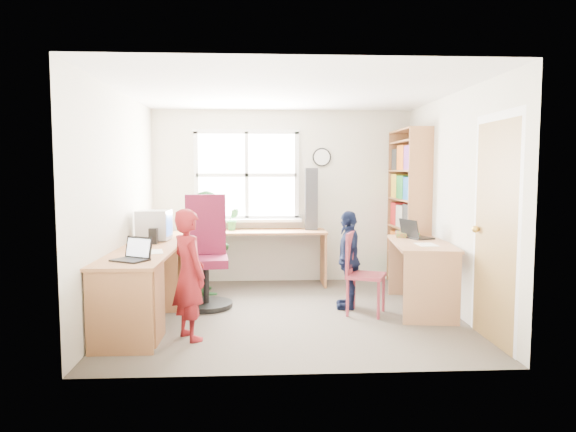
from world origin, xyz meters
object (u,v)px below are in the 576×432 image
object	(u,v)px
l_desk	(163,279)
laptop_right	(414,234)
person_red	(189,274)
person_navy	(348,260)
wooden_chair	(360,270)
crt_monitor	(154,225)
bookshelf	(408,213)
cd_tower	(311,199)
right_desk	(421,260)
person_green	(209,242)
swivel_chair	(206,259)
laptop_left	(134,255)
potted_plant	(233,219)

from	to	relation	value
l_desk	laptop_right	bearing A→B (deg)	13.99
person_red	person_navy	world-z (taller)	person_red
wooden_chair	person_red	bearing A→B (deg)	-134.00
crt_monitor	person_red	distance (m)	1.44
crt_monitor	laptop_right	bearing A→B (deg)	2.13
person_red	bookshelf	bearing A→B (deg)	-86.94
crt_monitor	bookshelf	bearing A→B (deg)	15.78
cd_tower	person_red	bearing A→B (deg)	-119.03
right_desk	person_red	size ratio (longest dim) A/B	1.14
right_desk	person_green	size ratio (longest dim) A/B	1.06
l_desk	wooden_chair	size ratio (longest dim) A/B	3.31
wooden_chair	swivel_chair	bearing A→B (deg)	-171.45
wooden_chair	person_green	bearing A→B (deg)	171.16
l_desk	right_desk	world-z (taller)	right_desk
bookshelf	cd_tower	world-z (taller)	bookshelf
bookshelf	crt_monitor	size ratio (longest dim) A/B	5.54
laptop_left	person_green	bearing A→B (deg)	105.66
person_red	swivel_chair	bearing A→B (deg)	-35.58
swivel_chair	person_green	bearing A→B (deg)	87.03
swivel_chair	crt_monitor	distance (m)	0.72
crt_monitor	laptop_left	bearing A→B (deg)	-83.08
l_desk	crt_monitor	xyz separation A→B (m)	(-0.24, 0.76, 0.47)
cd_tower	wooden_chair	bearing A→B (deg)	-74.44
wooden_chair	l_desk	bearing A→B (deg)	-150.96
laptop_right	person_navy	distance (m)	0.89
laptop_left	potted_plant	size ratio (longest dim) A/B	1.28
cd_tower	person_green	bearing A→B (deg)	-159.10
laptop_right	person_green	distance (m)	2.55
laptop_right	person_red	distance (m)	2.77
bookshelf	potted_plant	world-z (taller)	bookshelf
cd_tower	person_navy	size ratio (longest dim) A/B	0.76
laptop_left	person_navy	xyz separation A→B (m)	(2.14, 1.04, -0.24)
potted_plant	person_navy	size ratio (longest dim) A/B	0.27
person_red	person_navy	bearing A→B (deg)	-93.04
right_desk	crt_monitor	xyz separation A→B (m)	(-3.04, 0.36, 0.38)
right_desk	person_navy	bearing A→B (deg)	-178.16
l_desk	bookshelf	size ratio (longest dim) A/B	1.40
crt_monitor	person_green	size ratio (longest dim) A/B	0.29
swivel_chair	person_red	distance (m)	1.18
right_desk	laptop_right	world-z (taller)	laptop_right
l_desk	person_red	bearing A→B (deg)	-57.02
crt_monitor	person_navy	xyz separation A→B (m)	(2.23, -0.28, -0.37)
swivel_chair	laptop_right	world-z (taller)	swivel_chair
l_desk	crt_monitor	distance (m)	0.93
bookshelf	wooden_chair	size ratio (longest dim) A/B	2.35
bookshelf	laptop_right	world-z (taller)	bookshelf
l_desk	person_navy	distance (m)	2.05
person_green	cd_tower	bearing A→B (deg)	-81.52
right_desk	swivel_chair	bearing A→B (deg)	-178.62
swivel_chair	person_navy	xyz separation A→B (m)	(1.63, -0.18, 0.01)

